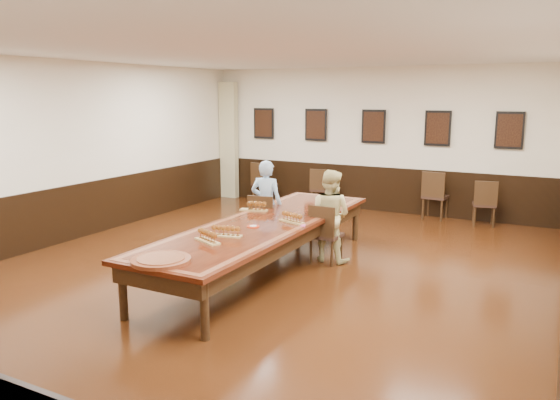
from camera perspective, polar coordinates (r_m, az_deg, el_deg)
The scene contains 23 objects.
floor at distance 8.23m, azimuth -1.64°, elevation -7.51°, with size 8.00×10.00×0.02m, color black.
ceiling at distance 7.83m, azimuth -1.77°, elevation 15.44°, with size 8.00×10.00×0.02m, color white.
wall_back at distance 12.45m, azimuth 9.80°, elevation 6.22°, with size 8.00×0.02×3.20m, color #F4E9CC.
wall_left at distance 10.44m, azimuth -21.30°, elevation 4.74°, with size 0.02×10.00×3.20m, color #F4E9CC.
chair_man at distance 9.30m, azimuth -1.64°, elevation -2.24°, with size 0.44×0.48×0.95m, color #311E15, non-canonical shape.
chair_woman at distance 8.57m, azimuth 4.88°, elevation -3.48°, with size 0.44×0.48×0.93m, color #311E15, non-canonical shape.
spare_chair_a at distance 13.18m, azimuth -1.65°, elevation 1.81°, with size 0.47×0.51×1.00m, color #311E15, non-canonical shape.
spare_chair_b at distance 12.68m, azimuth 4.34°, elevation 1.25°, with size 0.43×0.47×0.93m, color #311E15, non-canonical shape.
spare_chair_c at distance 11.98m, azimuth 15.94°, elevation 0.51°, with size 0.48×0.52×1.02m, color #311E15, non-canonical shape.
spare_chair_d at distance 11.66m, azimuth 20.58°, elevation -0.27°, with size 0.44×0.48×0.93m, color #311E15, non-canonical shape.
person_man at distance 9.34m, azimuth -1.43°, elevation -0.42°, with size 0.55×0.36×1.51m, color #4F8FC7.
person_woman at distance 8.59m, azimuth 5.19°, elevation -1.64°, with size 0.72×0.56×1.46m, color beige.
pink_phone at distance 7.81m, azimuth 2.42°, elevation -2.68°, with size 0.07×0.13×0.01m, color #D94886.
curtain at distance 13.93m, azimuth -5.37°, elevation 6.20°, with size 0.45×0.18×2.90m, color #BDB582.
wainscoting at distance 8.08m, azimuth -1.66°, elevation -4.08°, with size 8.00×10.00×1.00m.
conference_table at distance 8.06m, azimuth -1.67°, elevation -3.32°, with size 1.40×5.00×0.76m.
posters at distance 12.36m, azimuth 9.74°, elevation 7.58°, with size 6.14×0.04×0.74m.
flight_a at distance 8.78m, azimuth -2.66°, elevation -0.68°, with size 0.46×0.22×0.17m.
flight_b at distance 7.98m, azimuth 1.25°, elevation -1.89°, with size 0.44×0.26×0.16m.
flight_c at distance 7.23m, azimuth -5.67°, elevation -3.30°, with size 0.44×0.21×0.16m.
flight_d at distance 6.99m, azimuth -7.60°, elevation -3.81°, with size 0.45×0.30×0.16m.
red_plate_grp at distance 7.74m, azimuth -2.82°, elevation -2.79°, with size 0.18×0.18×0.02m.
carved_platter at distance 6.29m, azimuth -12.33°, elevation -6.15°, with size 0.85×0.85×0.05m.
Camera 1 is at (3.85, -6.79, 2.60)m, focal length 35.00 mm.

